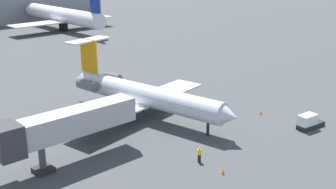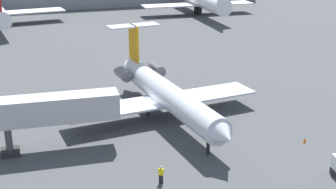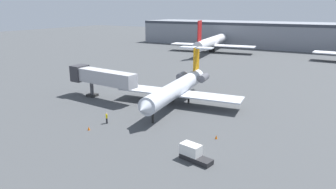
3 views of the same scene
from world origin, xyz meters
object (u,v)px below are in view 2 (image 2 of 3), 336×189
at_px(regional_jet, 164,92).
at_px(ground_crew_marshaller, 161,175).
at_px(traffic_cone_near, 305,140).
at_px(jet_bridge, 29,112).

height_order(regional_jet, ground_crew_marshaller, regional_jet).
distance_m(regional_jet, traffic_cone_near, 16.58).
relative_size(ground_crew_marshaller, traffic_cone_near, 3.07).
bearing_deg(jet_bridge, traffic_cone_near, -14.42).
bearing_deg(traffic_cone_near, regional_jet, 136.62).
height_order(regional_jet, traffic_cone_near, regional_jet).
height_order(jet_bridge, ground_crew_marshaller, jet_bridge).
bearing_deg(traffic_cone_near, ground_crew_marshaller, -170.17).
xyz_separation_m(regional_jet, jet_bridge, (-15.29, -4.23, 1.09)).
distance_m(regional_jet, jet_bridge, 15.90).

